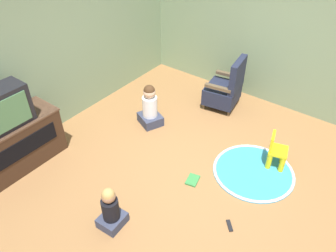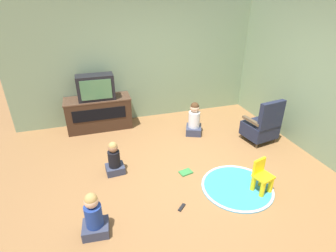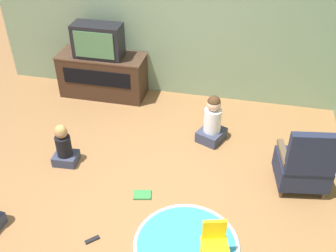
{
  "view_description": "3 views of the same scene",
  "coord_description": "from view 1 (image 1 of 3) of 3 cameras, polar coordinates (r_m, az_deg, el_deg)",
  "views": [
    {
      "loc": [
        -2.6,
        -1.49,
        3.17
      ],
      "look_at": [
        -0.16,
        0.35,
        0.82
      ],
      "focal_mm": 35.0,
      "sensor_mm": 36.0,
      "label": 1
    },
    {
      "loc": [
        -1.36,
        -3.21,
        2.65
      ],
      "look_at": [
        -0.3,
        0.21,
        0.82
      ],
      "focal_mm": 28.0,
      "sensor_mm": 36.0,
      "label": 2
    },
    {
      "loc": [
        0.93,
        -3.05,
        3.3
      ],
      "look_at": [
        0.13,
        0.56,
        0.65
      ],
      "focal_mm": 42.0,
      "sensor_mm": 36.0,
      "label": 3
    }
  ],
  "objects": [
    {
      "name": "book",
      "position": [
        4.33,
        4.31,
        -9.36
      ],
      "size": [
        0.23,
        0.18,
        0.02
      ],
      "rotation": [
        0.0,
        0.0,
        0.22
      ],
      "color": "#337F3D",
      "rests_on": "ground_plane"
    },
    {
      "name": "black_armchair",
      "position": [
        5.55,
        10.02,
        6.38
      ],
      "size": [
        0.64,
        0.61,
        0.9
      ],
      "rotation": [
        0.0,
        0.0,
        3.3
      ],
      "color": "brown",
      "rests_on": "ground_plane"
    },
    {
      "name": "child_watching_center",
      "position": [
        3.76,
        -9.96,
        -14.19
      ],
      "size": [
        0.31,
        0.27,
        0.57
      ],
      "rotation": [
        0.0,
        0.0,
        0.06
      ],
      "color": "#33384C",
      "rests_on": "ground_plane"
    },
    {
      "name": "wall_right",
      "position": [
        5.47,
        22.19,
        14.65
      ],
      "size": [
        0.12,
        5.51,
        2.55
      ],
      "color": "gray",
      "rests_on": "ground_plane"
    },
    {
      "name": "play_mat",
      "position": [
        4.58,
        14.65,
        -7.66
      ],
      "size": [
        1.08,
        1.08,
        0.04
      ],
      "color": "teal",
      "rests_on": "ground_plane"
    },
    {
      "name": "tv_cabinet",
      "position": [
        4.76,
        -25.82,
        -3.15
      ],
      "size": [
        1.35,
        0.53,
        0.69
      ],
      "color": "#382316",
      "rests_on": "ground_plane"
    },
    {
      "name": "yellow_kid_chair",
      "position": [
        4.62,
        18.31,
        -4.48
      ],
      "size": [
        0.31,
        0.3,
        0.51
      ],
      "rotation": [
        0.0,
        0.0,
        0.28
      ],
      "color": "yellow",
      "rests_on": "ground_plane"
    },
    {
      "name": "ground_plane",
      "position": [
        4.36,
        4.99,
        -9.18
      ],
      "size": [
        30.0,
        30.0,
        0.0
      ],
      "primitive_type": "plane",
      "color": "olive"
    },
    {
      "name": "remote_control",
      "position": [
        3.94,
        10.67,
        -16.68
      ],
      "size": [
        0.14,
        0.13,
        0.02
      ],
      "rotation": [
        0.0,
        0.0,
        0.76
      ],
      "color": "black",
      "rests_on": "ground_plane"
    },
    {
      "name": "wall_back",
      "position": [
        4.94,
        -21.27,
        12.54
      ],
      "size": [
        5.44,
        0.12,
        2.55
      ],
      "color": "gray",
      "rests_on": "ground_plane"
    },
    {
      "name": "child_watching_left",
      "position": [
        5.09,
        -3.17,
        3.24
      ],
      "size": [
        0.42,
        0.45,
        0.69
      ],
      "rotation": [
        0.0,
        0.0,
        1.16
      ],
      "color": "#33384C",
      "rests_on": "ground_plane"
    }
  ]
}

